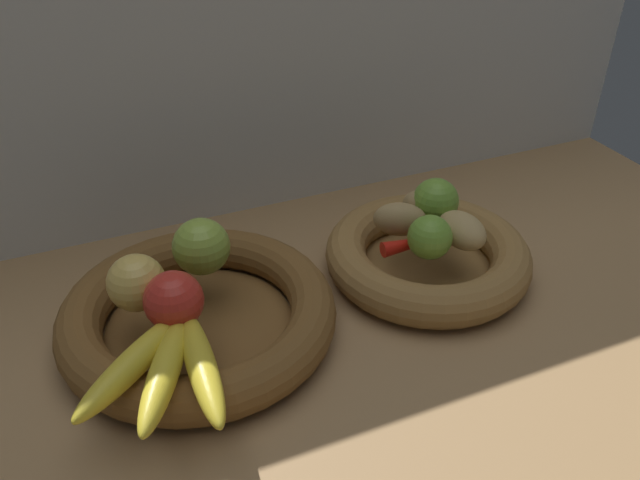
{
  "coord_description": "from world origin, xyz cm",
  "views": [
    {
      "loc": [
        -28.32,
        -61.92,
        55.97
      ],
      "look_at": [
        -1.43,
        1.73,
        9.77
      ],
      "focal_mm": 36.25,
      "sensor_mm": 36.0,
      "label": 1
    }
  ],
  "objects_px": {
    "apple_red_front": "(174,300)",
    "lime_far": "(435,201)",
    "fruit_bowl_right": "(427,256)",
    "fruit_bowl_left": "(199,315)",
    "chili_pepper": "(420,240)",
    "banana_bunch_front": "(168,363)",
    "apple_golden_left": "(136,283)",
    "apple_green_back": "(201,247)",
    "potato_oblong": "(400,219)",
    "potato_small": "(462,230)",
    "lime_near": "(430,237)",
    "potato_back": "(427,206)"
  },
  "relations": [
    {
      "from": "fruit_bowl_right",
      "to": "chili_pepper",
      "type": "height_order",
      "value": "chili_pepper"
    },
    {
      "from": "apple_golden_left",
      "to": "apple_red_front",
      "type": "distance_m",
      "value": 0.06
    },
    {
      "from": "apple_golden_left",
      "to": "lime_near",
      "type": "bearing_deg",
      "value": -6.78
    },
    {
      "from": "apple_red_front",
      "to": "potato_back",
      "type": "bearing_deg",
      "value": 12.34
    },
    {
      "from": "chili_pepper",
      "to": "apple_green_back",
      "type": "bearing_deg",
      "value": 170.39
    },
    {
      "from": "potato_small",
      "to": "lime_near",
      "type": "xyz_separation_m",
      "value": [
        -0.06,
        -0.01,
        0.01
      ]
    },
    {
      "from": "lime_near",
      "to": "chili_pepper",
      "type": "xyz_separation_m",
      "value": [
        0.0,
        0.02,
        -0.02
      ]
    },
    {
      "from": "fruit_bowl_right",
      "to": "potato_back",
      "type": "relative_size",
      "value": 4.04
    },
    {
      "from": "banana_bunch_front",
      "to": "potato_oblong",
      "type": "bearing_deg",
      "value": 22.14
    },
    {
      "from": "apple_golden_left",
      "to": "apple_red_front",
      "type": "relative_size",
      "value": 1.0
    },
    {
      "from": "apple_green_back",
      "to": "potato_oblong",
      "type": "height_order",
      "value": "apple_green_back"
    },
    {
      "from": "potato_oblong",
      "to": "lime_far",
      "type": "height_order",
      "value": "lime_far"
    },
    {
      "from": "apple_golden_left",
      "to": "chili_pepper",
      "type": "xyz_separation_m",
      "value": [
        0.38,
        -0.02,
        -0.02
      ]
    },
    {
      "from": "apple_golden_left",
      "to": "potato_back",
      "type": "xyz_separation_m",
      "value": [
        0.42,
        0.03,
        -0.01
      ]
    },
    {
      "from": "lime_near",
      "to": "potato_oblong",
      "type": "bearing_deg",
      "value": 98.65
    },
    {
      "from": "potato_back",
      "to": "apple_golden_left",
      "type": "bearing_deg",
      "value": -175.32
    },
    {
      "from": "apple_red_front",
      "to": "banana_bunch_front",
      "type": "bearing_deg",
      "value": -108.32
    },
    {
      "from": "banana_bunch_front",
      "to": "chili_pepper",
      "type": "relative_size",
      "value": 1.67
    },
    {
      "from": "potato_back",
      "to": "lime_near",
      "type": "distance_m",
      "value": 0.09
    },
    {
      "from": "apple_green_back",
      "to": "chili_pepper",
      "type": "distance_m",
      "value": 0.3
    },
    {
      "from": "fruit_bowl_left",
      "to": "banana_bunch_front",
      "type": "height_order",
      "value": "banana_bunch_front"
    },
    {
      "from": "apple_golden_left",
      "to": "lime_far",
      "type": "height_order",
      "value": "apple_golden_left"
    },
    {
      "from": "apple_golden_left",
      "to": "chili_pepper",
      "type": "bearing_deg",
      "value": -3.05
    },
    {
      "from": "apple_red_front",
      "to": "chili_pepper",
      "type": "xyz_separation_m",
      "value": [
        0.34,
        0.03,
        -0.02
      ]
    },
    {
      "from": "apple_green_back",
      "to": "potato_oblong",
      "type": "distance_m",
      "value": 0.28
    },
    {
      "from": "fruit_bowl_right",
      "to": "lime_near",
      "type": "relative_size",
      "value": 4.86
    },
    {
      "from": "potato_oblong",
      "to": "potato_back",
      "type": "bearing_deg",
      "value": 15.95
    },
    {
      "from": "apple_red_front",
      "to": "lime_far",
      "type": "height_order",
      "value": "apple_red_front"
    },
    {
      "from": "apple_golden_left",
      "to": "banana_bunch_front",
      "type": "distance_m",
      "value": 0.13
    },
    {
      "from": "fruit_bowl_left",
      "to": "apple_green_back",
      "type": "xyz_separation_m",
      "value": [
        0.02,
        0.05,
        0.07
      ]
    },
    {
      "from": "fruit_bowl_left",
      "to": "apple_green_back",
      "type": "distance_m",
      "value": 0.09
    },
    {
      "from": "apple_red_front",
      "to": "potato_back",
      "type": "relative_size",
      "value": 0.96
    },
    {
      "from": "apple_golden_left",
      "to": "potato_oblong",
      "type": "distance_m",
      "value": 0.37
    },
    {
      "from": "potato_oblong",
      "to": "apple_golden_left",
      "type": "bearing_deg",
      "value": -177.02
    },
    {
      "from": "lime_far",
      "to": "chili_pepper",
      "type": "bearing_deg",
      "value": -136.19
    },
    {
      "from": "lime_far",
      "to": "fruit_bowl_right",
      "type": "bearing_deg",
      "value": -127.87
    },
    {
      "from": "fruit_bowl_left",
      "to": "chili_pepper",
      "type": "height_order",
      "value": "chili_pepper"
    },
    {
      "from": "potato_small",
      "to": "apple_golden_left",
      "type": "bearing_deg",
      "value": 174.94
    },
    {
      "from": "fruit_bowl_right",
      "to": "apple_golden_left",
      "type": "relative_size",
      "value": 4.19
    },
    {
      "from": "potato_oblong",
      "to": "potato_back",
      "type": "distance_m",
      "value": 0.06
    },
    {
      "from": "apple_golden_left",
      "to": "potato_small",
      "type": "relative_size",
      "value": 0.89
    },
    {
      "from": "apple_golden_left",
      "to": "potato_back",
      "type": "distance_m",
      "value": 0.42
    },
    {
      "from": "fruit_bowl_right",
      "to": "apple_golden_left",
      "type": "distance_m",
      "value": 0.41
    },
    {
      "from": "fruit_bowl_left",
      "to": "apple_red_front",
      "type": "distance_m",
      "value": 0.08
    },
    {
      "from": "chili_pepper",
      "to": "apple_red_front",
      "type": "bearing_deg",
      "value": -172.6
    },
    {
      "from": "apple_red_front",
      "to": "potato_oblong",
      "type": "bearing_deg",
      "value": 11.75
    },
    {
      "from": "potato_back",
      "to": "lime_near",
      "type": "height_order",
      "value": "lime_near"
    },
    {
      "from": "apple_red_front",
      "to": "lime_far",
      "type": "xyz_separation_m",
      "value": [
        0.4,
        0.08,
        -0.0
      ]
    },
    {
      "from": "apple_golden_left",
      "to": "potato_oblong",
      "type": "height_order",
      "value": "apple_golden_left"
    },
    {
      "from": "fruit_bowl_right",
      "to": "lime_near",
      "type": "bearing_deg",
      "value": -123.69
    }
  ]
}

